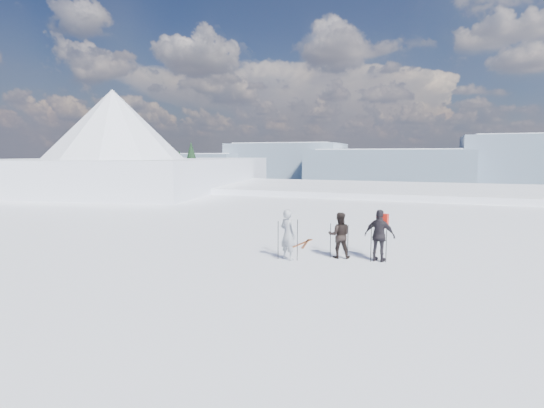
{
  "coord_description": "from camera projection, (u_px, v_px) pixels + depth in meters",
  "views": [
    {
      "loc": [
        3.28,
        -10.52,
        3.46
      ],
      "look_at": [
        -1.84,
        3.0,
        1.77
      ],
      "focal_mm": 28.0,
      "sensor_mm": 36.0,
      "label": 1
    }
  ],
  "objects": [
    {
      "name": "lake_basin",
      "position": [
        392.0,
        261.0,
        39.94
      ],
      "size": [
        820.0,
        820.0,
        71.62
      ],
      "color": "white",
      "rests_on": "ground"
    },
    {
      "name": "far_mountain_range",
      "position": [
        461.0,
        165.0,
        424.08
      ],
      "size": [
        770.0,
        110.0,
        53.0
      ],
      "color": "slate",
      "rests_on": "ground"
    },
    {
      "name": "near_ridge",
      "position": [
        151.0,
        216.0,
        48.33
      ],
      "size": [
        31.37,
        35.68,
        25.62
      ],
      "color": "white",
      "rests_on": "ground"
    },
    {
      "name": "skier_grey",
      "position": [
        288.0,
        235.0,
        13.93
      ],
      "size": [
        0.73,
        0.62,
        1.69
      ],
      "primitive_type": "imported",
      "rotation": [
        0.0,
        0.0,
        2.71
      ],
      "color": "#8E929B",
      "rests_on": "ground"
    },
    {
      "name": "skier_dark",
      "position": [
        339.0,
        235.0,
        14.19
      ],
      "size": [
        0.87,
        0.75,
        1.55
      ],
      "primitive_type": "imported",
      "rotation": [
        0.0,
        0.0,
        3.39
      ],
      "color": "black",
      "rests_on": "ground"
    },
    {
      "name": "skier_pack",
      "position": [
        380.0,
        236.0,
        13.7
      ],
      "size": [
        1.06,
        0.6,
        1.7
      ],
      "primitive_type": "imported",
      "rotation": [
        0.0,
        0.0,
        2.94
      ],
      "color": "black",
      "rests_on": "ground"
    },
    {
      "name": "backpack",
      "position": [
        383.0,
        202.0,
        13.79
      ],
      "size": [
        0.4,
        0.27,
        0.46
      ],
      "primitive_type": "cube",
      "rotation": [
        0.0,
        0.0,
        2.94
      ],
      "color": "red",
      "rests_on": "skier_pack"
    },
    {
      "name": "ski_poles",
      "position": [
        333.0,
        242.0,
        13.9
      ],
      "size": [
        3.43,
        0.86,
        1.37
      ],
      "color": "black",
      "rests_on": "ground"
    },
    {
      "name": "skis_loose",
      "position": [
        304.0,
        243.0,
        16.51
      ],
      "size": [
        0.49,
        1.7,
        0.03
      ],
      "color": "black",
      "rests_on": "ground"
    }
  ]
}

